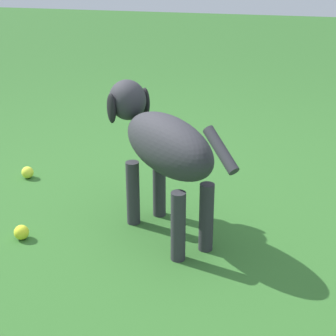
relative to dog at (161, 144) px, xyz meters
name	(u,v)px	position (x,y,z in m)	size (l,w,h in m)	color
ground	(140,210)	(-0.15, 0.17, -0.42)	(14.00, 14.00, 0.00)	#2D6026
dog	(161,144)	(0.00, 0.00, 0.00)	(0.71, 0.70, 0.64)	#2D2D33
tennis_ball_0	(28,172)	(-0.85, 0.40, -0.39)	(0.07, 0.07, 0.07)	#D8E43A
tennis_ball_1	(21,232)	(-0.58, -0.21, -0.39)	(0.07, 0.07, 0.07)	yellow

